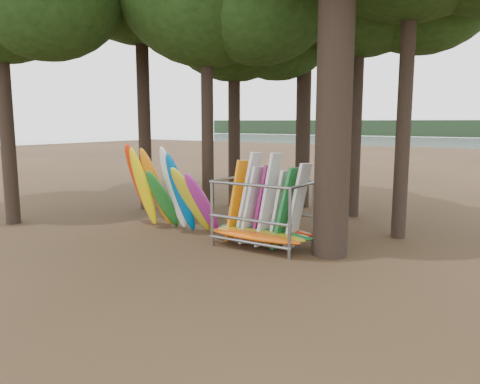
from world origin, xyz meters
The scene contains 5 objects.
ground centered at (0.00, 0.00, 0.00)m, with size 120.00×120.00×0.00m, color #47331E.
lake centered at (0.00, 60.00, 0.00)m, with size 160.00×160.00×0.00m, color gray.
oak_1 centered at (-2.53, 5.79, 8.62)m, with size 7.49×7.49×11.91m.
kayak_row centered at (-1.68, 0.50, 1.31)m, with size 3.63×1.95×3.12m.
storage_rack centered at (2.13, 0.45, 0.95)m, with size 3.25×1.57×2.84m.
Camera 1 is at (9.11, -11.26, 3.72)m, focal length 35.00 mm.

